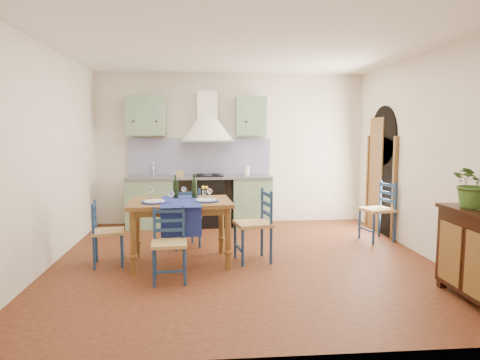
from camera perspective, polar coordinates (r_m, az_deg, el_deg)
name	(u,v)px	position (r m, az deg, el deg)	size (l,w,h in m)	color
floor	(244,260)	(5.84, 0.52, -10.62)	(5.00, 5.00, 0.00)	#42180E
back_wall	(207,168)	(7.88, -4.45, 1.57)	(5.00, 0.96, 2.80)	beige
right_wall	(416,159)	(6.59, 22.46, 2.66)	(0.26, 5.00, 2.80)	beige
left_wall	(46,157)	(5.91, -24.40, 2.81)	(0.04, 5.00, 2.80)	beige
ceiling	(244,46)	(5.69, 0.55, 17.48)	(5.00, 5.00, 0.01)	white
dining_table	(181,208)	(5.59, -7.92, -3.74)	(1.36, 1.04, 1.14)	brown
chair_near	(169,244)	(5.03, -9.42, -8.36)	(0.42, 0.42, 0.85)	navy
chair_far	(185,217)	(6.40, -7.36, -4.90)	(0.53, 0.53, 0.89)	navy
chair_left	(106,232)	(5.79, -17.46, -6.69)	(0.45, 0.45, 0.83)	navy
chair_right	(255,224)	(5.70, 2.04, -5.93)	(0.52, 0.52, 0.96)	navy
chair_spare	(379,210)	(7.12, 18.03, -3.83)	(0.52, 0.52, 0.94)	navy
potted_plant	(475,182)	(4.98, 28.80, -0.29)	(0.48, 0.41, 0.53)	#375C21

